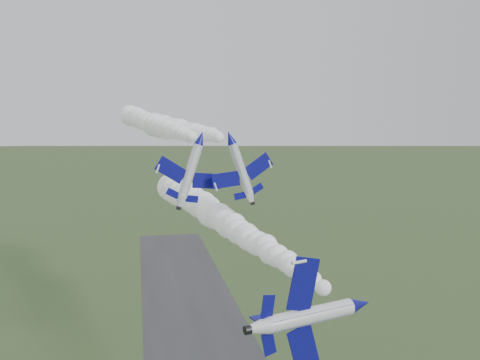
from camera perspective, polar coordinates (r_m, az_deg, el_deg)
name	(u,v)px	position (r m, az deg, el deg)	size (l,w,h in m)	color
jet_lead	(361,305)	(55.62, 12.75, -12.83)	(5.19, 13.81, 11.57)	silver
smoke_trail_jet_lead	(222,219)	(87.71, -1.99, -4.22)	(5.95, 69.50, 5.95)	white
jet_pair_left	(201,138)	(80.95, -4.20, 4.52)	(10.02, 12.49, 4.05)	silver
smoke_trail_jet_pair_left	(153,123)	(114.96, -9.22, 5.98)	(4.91, 63.93, 4.91)	white
jet_pair_right	(230,137)	(80.60, -1.05, 4.58)	(9.73, 12.16, 4.04)	silver
smoke_trail_jet_pair_right	(179,130)	(110.55, -6.55, 5.34)	(5.49, 57.30, 5.49)	white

